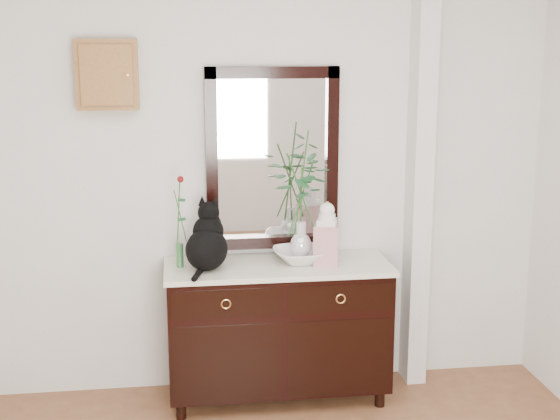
{
  "coord_description": "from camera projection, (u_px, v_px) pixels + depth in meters",
  "views": [
    {
      "loc": [
        -0.49,
        -2.64,
        2.16
      ],
      "look_at": [
        0.1,
        1.63,
        1.2
      ],
      "focal_mm": 50.0,
      "sensor_mm": 36.0,
      "label": 1
    }
  ],
  "objects": [
    {
      "name": "vase_branches",
      "position": [
        301.0,
        194.0,
        4.55
      ],
      "size": [
        0.46,
        0.46,
        0.78
      ],
      "primitive_type": null,
      "rotation": [
        0.0,
        0.0,
        0.29
      ],
      "color": "silver",
      "rests_on": "lotus_bowl"
    },
    {
      "name": "key_cabinet",
      "position": [
        107.0,
        75.0,
        4.42
      ],
      "size": [
        0.35,
        0.1,
        0.4
      ],
      "primitive_type": "cube",
      "color": "brown",
      "rests_on": "wall_back"
    },
    {
      "name": "bud_vase_rose",
      "position": [
        179.0,
        221.0,
        4.48
      ],
      "size": [
        0.07,
        0.07,
        0.55
      ],
      "primitive_type": null,
      "rotation": [
        0.0,
        0.0,
        0.1
      ],
      "color": "#306A36",
      "rests_on": "sideboard"
    },
    {
      "name": "wall_back",
      "position": [
        256.0,
        174.0,
        4.71
      ],
      "size": [
        3.6,
        0.04,
        2.7
      ],
      "primitive_type": "cube",
      "color": "silver",
      "rests_on": "ground"
    },
    {
      "name": "cat",
      "position": [
        206.0,
        236.0,
        4.45
      ],
      "size": [
        0.35,
        0.4,
        0.39
      ],
      "primitive_type": null,
      "rotation": [
        0.0,
        0.0,
        -0.25
      ],
      "color": "black",
      "rests_on": "sideboard"
    },
    {
      "name": "sideboard",
      "position": [
        278.0,
        325.0,
        4.67
      ],
      "size": [
        1.33,
        0.52,
        0.82
      ],
      "color": "black",
      "rests_on": "ground"
    },
    {
      "name": "pilaster",
      "position": [
        420.0,
        172.0,
        4.76
      ],
      "size": [
        0.12,
        0.2,
        2.7
      ],
      "primitive_type": "cube",
      "color": "silver",
      "rests_on": "ground"
    },
    {
      "name": "ginger_jar",
      "position": [
        327.0,
        233.0,
        4.55
      ],
      "size": [
        0.18,
        0.18,
        0.38
      ],
      "primitive_type": null,
      "rotation": [
        0.0,
        0.0,
        -0.3
      ],
      "color": "white",
      "rests_on": "sideboard"
    },
    {
      "name": "lotus_bowl",
      "position": [
        301.0,
        255.0,
        4.63
      ],
      "size": [
        0.36,
        0.36,
        0.08
      ],
      "primitive_type": "imported",
      "rotation": [
        0.0,
        0.0,
        0.12
      ],
      "color": "silver",
      "rests_on": "sideboard"
    },
    {
      "name": "wall_mirror",
      "position": [
        272.0,
        159.0,
        4.69
      ],
      "size": [
        0.8,
        0.06,
        1.1
      ],
      "color": "black",
      "rests_on": "wall_back"
    }
  ]
}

